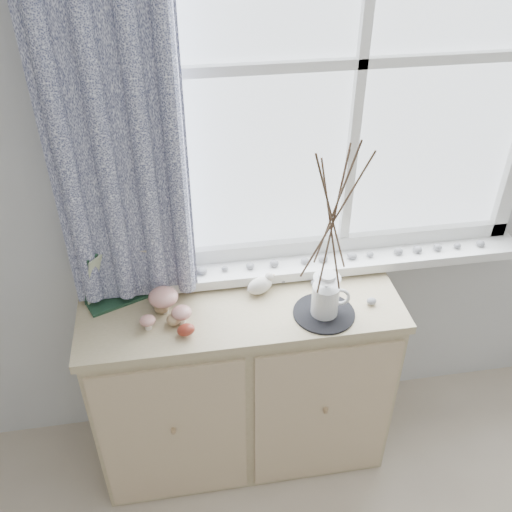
{
  "coord_description": "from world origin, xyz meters",
  "views": [
    {
      "loc": [
        -0.35,
        0.15,
        2.24
      ],
      "look_at": [
        -0.1,
        1.7,
        1.1
      ],
      "focal_mm": 40.0,
      "sensor_mm": 36.0,
      "label": 1
    }
  ],
  "objects_px": {
    "toadstool_cluster": "(166,304)",
    "twig_pitcher": "(333,215)",
    "botanical_book": "(122,277)",
    "sideboard": "(242,382)"
  },
  "relations": [
    {
      "from": "botanical_book",
      "to": "twig_pitcher",
      "type": "relative_size",
      "value": 0.46
    },
    {
      "from": "toadstool_cluster",
      "to": "twig_pitcher",
      "type": "distance_m",
      "value": 0.68
    },
    {
      "from": "toadstool_cluster",
      "to": "twig_pitcher",
      "type": "relative_size",
      "value": 0.25
    },
    {
      "from": "botanical_book",
      "to": "twig_pitcher",
      "type": "height_order",
      "value": "twig_pitcher"
    },
    {
      "from": "sideboard",
      "to": "twig_pitcher",
      "type": "distance_m",
      "value": 0.9
    },
    {
      "from": "botanical_book",
      "to": "toadstool_cluster",
      "type": "bearing_deg",
      "value": -57.51
    },
    {
      "from": "sideboard",
      "to": "botanical_book",
      "type": "xyz_separation_m",
      "value": [
        -0.42,
        0.08,
        0.54
      ]
    },
    {
      "from": "botanical_book",
      "to": "twig_pitcher",
      "type": "xyz_separation_m",
      "value": [
        0.71,
        -0.18,
        0.31
      ]
    },
    {
      "from": "sideboard",
      "to": "botanical_book",
      "type": "distance_m",
      "value": 0.69
    },
    {
      "from": "sideboard",
      "to": "toadstool_cluster",
      "type": "distance_m",
      "value": 0.55
    }
  ]
}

